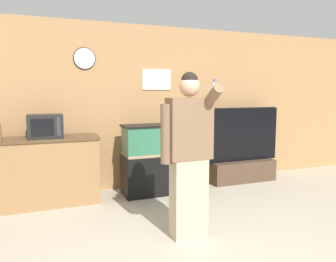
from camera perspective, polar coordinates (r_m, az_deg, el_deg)
name	(u,v)px	position (r m, az deg, el deg)	size (l,w,h in m)	color
wall_back_paneled	(131,107)	(5.29, -6.53, 4.12)	(10.00, 0.08, 2.60)	#A87A4C
counter_island	(41,172)	(4.81, -21.27, -6.59)	(1.55, 0.55, 0.94)	olive
microwave	(45,126)	(4.67, -20.59, 0.80)	(0.45, 0.33, 0.31)	black
aquarium_on_stand	(155,159)	(4.99, -2.34, -4.92)	(0.96, 0.45, 1.06)	black
tv_on_stand	(241,160)	(5.85, 12.67, -4.94)	(1.42, 0.40, 1.28)	#4C3828
person_standing	(188,153)	(3.43, 3.56, -3.87)	(0.55, 0.42, 1.75)	#BCAD89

